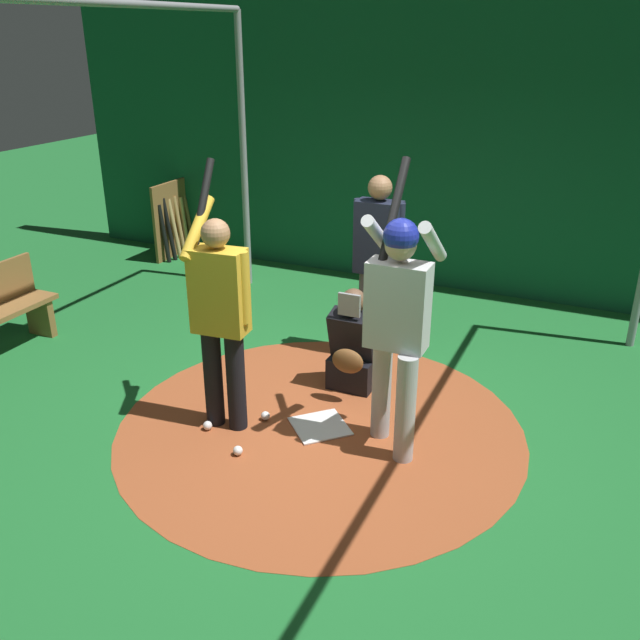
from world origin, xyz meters
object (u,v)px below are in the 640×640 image
(visitor, at_px, (220,311))
(baseball_2, at_px, (208,425))
(batter, at_px, (397,314))
(baseball_0, at_px, (265,416))
(home_plate, at_px, (320,426))
(baseball_1, at_px, (238,451))
(umpire, at_px, (378,258))
(bat_rack, at_px, (181,219))
(catcher, at_px, (354,349))

(visitor, xyz_separation_m, baseball_2, (0.14, -0.09, -0.96))
(batter, relative_size, baseball_0, 28.95)
(home_plate, bearing_deg, baseball_2, -63.03)
(baseball_1, bearing_deg, baseball_0, -174.32)
(batter, distance_m, umpire, 1.61)
(home_plate, xyz_separation_m, bat_rack, (-3.47, -3.75, 0.47))
(batter, xyz_separation_m, baseball_2, (0.41, -1.41, -1.06))
(baseball_0, bearing_deg, baseball_2, -47.29)
(home_plate, distance_m, umpire, 1.76)
(baseball_2, bearing_deg, umpire, 158.45)
(batter, height_order, catcher, batter)
(baseball_0, xyz_separation_m, baseball_1, (0.53, 0.05, 0.00))
(home_plate, bearing_deg, umpire, -177.27)
(visitor, distance_m, bat_rack, 4.84)
(bat_rack, bearing_deg, baseball_0, 42.76)
(bat_rack, xyz_separation_m, baseball_1, (4.09, 3.35, -0.44))
(batter, bearing_deg, bat_rack, -128.59)
(bat_rack, bearing_deg, visitor, 39.06)
(batter, relative_size, visitor, 1.03)
(umpire, distance_m, visitor, 1.84)
(home_plate, relative_size, baseball_1, 5.68)
(home_plate, relative_size, visitor, 0.20)
(batter, distance_m, bat_rack, 5.61)
(baseball_1, bearing_deg, batter, 121.18)
(home_plate, bearing_deg, baseball_0, -79.22)
(batter, xyz_separation_m, visitor, (0.26, -1.32, -0.10))
(baseball_1, bearing_deg, visitor, -138.34)
(bat_rack, bearing_deg, batter, 51.41)
(baseball_2, bearing_deg, visitor, 147.41)
(baseball_1, bearing_deg, catcher, 164.20)
(home_plate, height_order, visitor, visitor)
(home_plate, xyz_separation_m, batter, (0.00, 0.61, 1.09))
(catcher, height_order, bat_rack, bat_rack)
(catcher, distance_m, baseball_2, 1.45)
(batter, bearing_deg, baseball_1, -58.82)
(catcher, distance_m, visitor, 1.39)
(visitor, height_order, bat_rack, visitor)
(home_plate, distance_m, baseball_1, 0.74)
(catcher, height_order, visitor, visitor)
(catcher, distance_m, baseball_0, 1.00)
(baseball_1, bearing_deg, home_plate, 146.71)
(bat_rack, bearing_deg, catcher, 53.92)
(baseball_0, distance_m, baseball_1, 0.53)
(home_plate, distance_m, visitor, 1.25)
(home_plate, distance_m, catcher, 0.83)
(catcher, distance_m, bat_rack, 4.62)
(baseball_1, xyz_separation_m, baseball_2, (-0.20, -0.40, 0.00))
(batter, bearing_deg, visitor, -78.76)
(umpire, bearing_deg, home_plate, 2.73)
(catcher, height_order, umpire, umpire)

